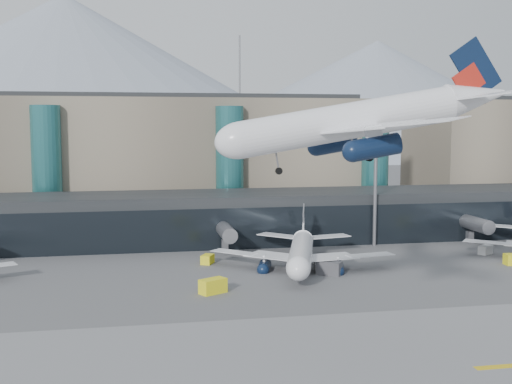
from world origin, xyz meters
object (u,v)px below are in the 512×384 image
(veh_d, at_px, (486,250))
(veh_h, at_px, (213,286))
(jet_parked_mid, at_px, (302,244))
(veh_c, at_px, (329,268))
(hero_jet, at_px, (376,109))
(veh_g, at_px, (318,260))
(lightmast_mid, at_px, (376,173))
(veh_b, at_px, (208,259))

(veh_d, relative_size, veh_h, 0.76)
(jet_parked_mid, xyz_separation_m, veh_c, (2.87, -6.40, -2.88))
(hero_jet, relative_size, veh_g, 14.17)
(lightmast_mid, relative_size, veh_h, 6.79)
(hero_jet, distance_m, veh_c, 43.66)
(jet_parked_mid, bearing_deg, hero_jet, -168.25)
(jet_parked_mid, bearing_deg, lightmast_mid, -33.72)
(lightmast_mid, bearing_deg, jet_parked_mid, -140.43)
(jet_parked_mid, relative_size, veh_d, 11.33)
(lightmast_mid, xyz_separation_m, hero_jet, (-22.70, -57.82, 10.96))
(jet_parked_mid, xyz_separation_m, veh_h, (-16.73, -14.23, -2.90))
(veh_b, bearing_deg, hero_jet, -139.81)
(jet_parked_mid, distance_m, veh_d, 36.49)
(hero_jet, height_order, veh_c, hero_jet)
(veh_d, bearing_deg, lightmast_mid, 113.93)
(veh_g, bearing_deg, veh_c, -19.95)
(veh_g, bearing_deg, jet_parked_mid, -83.89)
(veh_h, bearing_deg, veh_d, -10.94)
(veh_b, height_order, veh_g, veh_b)
(jet_parked_mid, distance_m, veh_c, 7.58)
(jet_parked_mid, height_order, veh_d, jet_parked_mid)
(jet_parked_mid, height_order, veh_c, jet_parked_mid)
(hero_jet, xyz_separation_m, veh_c, (6.53, 35.68, -24.31))
(veh_c, height_order, veh_d, veh_c)
(hero_jet, height_order, veh_b, hero_jet)
(lightmast_mid, bearing_deg, veh_h, -140.05)
(hero_jet, bearing_deg, veh_c, 79.78)
(lightmast_mid, xyz_separation_m, jet_parked_mid, (-19.05, -15.74, -10.47))
(veh_b, height_order, veh_h, veh_h)
(hero_jet, distance_m, veh_g, 50.49)
(veh_b, xyz_separation_m, veh_g, (18.57, -3.86, -0.13))
(hero_jet, height_order, veh_d, hero_jet)
(hero_jet, bearing_deg, veh_h, 115.30)
(veh_c, distance_m, veh_d, 34.82)
(hero_jet, xyz_separation_m, veh_h, (-13.08, 27.85, -24.34))
(veh_h, bearing_deg, veh_b, 55.94)
(lightmast_mid, xyz_separation_m, veh_h, (-35.78, -29.97, -13.38))
(lightmast_mid, bearing_deg, veh_g, -137.70)
(hero_jet, relative_size, veh_h, 8.42)
(veh_b, distance_m, veh_c, 21.58)
(veh_d, bearing_deg, veh_b, 147.17)
(hero_jet, bearing_deg, lightmast_mid, 68.71)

